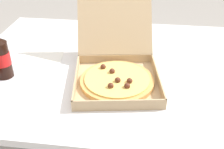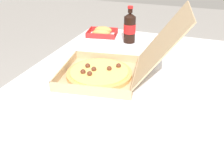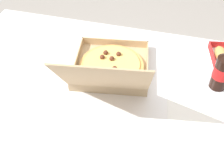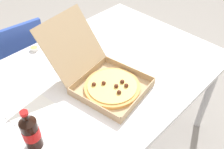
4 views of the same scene
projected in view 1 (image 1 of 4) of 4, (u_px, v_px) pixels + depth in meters
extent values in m
cube|color=white|center=(128.00, 68.00, 1.27)|extent=(1.49, 1.03, 0.03)
cylinder|color=#B7B7BC|center=(35.00, 73.00, 1.91)|extent=(0.05, 0.05, 0.69)
cube|color=#2D4CAD|center=(119.00, 43.00, 2.12)|extent=(0.45, 0.45, 0.04)
cube|color=#2D4CAD|center=(113.00, 27.00, 1.85)|extent=(0.36, 0.07, 0.38)
cylinder|color=#B2B2B7|center=(142.00, 59.00, 2.34)|extent=(0.03, 0.03, 0.43)
cylinder|color=#B2B2B7|center=(104.00, 55.00, 2.41)|extent=(0.03, 0.03, 0.43)
cylinder|color=#B2B2B7|center=(135.00, 81.00, 2.06)|extent=(0.03, 0.03, 0.43)
cylinder|color=#B2B2B7|center=(92.00, 75.00, 2.13)|extent=(0.03, 0.03, 0.43)
cube|color=tan|center=(117.00, 83.00, 1.13)|extent=(0.39, 0.39, 0.01)
cube|color=tan|center=(119.00, 105.00, 0.98)|extent=(0.34, 0.06, 0.04)
cube|color=tan|center=(76.00, 79.00, 1.12)|extent=(0.06, 0.34, 0.04)
cube|color=tan|center=(158.00, 78.00, 1.13)|extent=(0.06, 0.34, 0.04)
cube|color=tan|center=(115.00, 59.00, 1.26)|extent=(0.34, 0.06, 0.04)
cube|color=tan|center=(115.00, 18.00, 1.26)|extent=(0.37, 0.25, 0.28)
cylinder|color=tan|center=(117.00, 81.00, 1.13)|extent=(0.31, 0.31, 0.02)
cylinder|color=#EAC666|center=(117.00, 79.00, 1.12)|extent=(0.27, 0.27, 0.01)
sphere|color=#562819|center=(111.00, 86.00, 1.06)|extent=(0.02, 0.02, 0.02)
sphere|color=#562819|center=(130.00, 81.00, 1.09)|extent=(0.02, 0.02, 0.02)
sphere|color=#562819|center=(103.00, 67.00, 1.18)|extent=(0.02, 0.02, 0.02)
sphere|color=#562819|center=(118.00, 80.00, 1.09)|extent=(0.02, 0.02, 0.02)
sphere|color=#562819|center=(127.00, 86.00, 1.06)|extent=(0.02, 0.02, 0.02)
sphere|color=#562819|center=(112.00, 71.00, 1.15)|extent=(0.02, 0.02, 0.02)
cylinder|color=black|center=(2.00, 60.00, 1.14)|extent=(0.07, 0.07, 0.16)
cylinder|color=red|center=(1.00, 58.00, 1.14)|extent=(0.07, 0.07, 0.06)
cube|color=white|center=(41.00, 57.00, 1.33)|extent=(0.23, 0.18, 0.00)
cylinder|color=white|center=(112.00, 24.00, 1.65)|extent=(0.06, 0.06, 0.02)
cylinder|color=#DBBC66|center=(112.00, 23.00, 1.65)|extent=(0.05, 0.05, 0.01)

